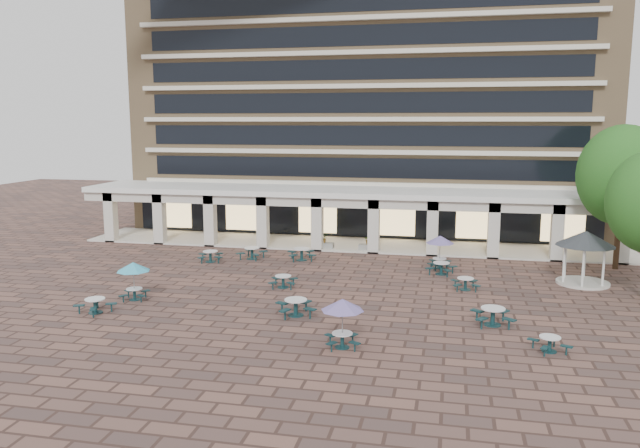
{
  "coord_description": "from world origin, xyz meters",
  "views": [
    {
      "loc": [
        7.59,
        -32.23,
        9.53
      ],
      "look_at": [
        0.1,
        3.0,
        3.59
      ],
      "focal_mm": 35.0,
      "sensor_mm": 36.0,
      "label": 1
    }
  ],
  "objects_px": {
    "planter_right": "(369,245)",
    "picnic_table_3": "(550,343)",
    "picnic_table_0": "(95,304)",
    "picnic_table_1": "(296,306)",
    "planter_left": "(324,243)",
    "gazebo": "(585,245)"
  },
  "relations": [
    {
      "from": "planter_right",
      "to": "picnic_table_3",
      "type": "bearing_deg",
      "value": -61.73
    },
    {
      "from": "picnic_table_0",
      "to": "planter_right",
      "type": "height_order",
      "value": "planter_right"
    },
    {
      "from": "picnic_table_1",
      "to": "picnic_table_3",
      "type": "bearing_deg",
      "value": -34.82
    },
    {
      "from": "picnic_table_0",
      "to": "planter_right",
      "type": "xyz_separation_m",
      "value": [
        11.47,
        17.91,
        0.03
      ]
    },
    {
      "from": "planter_right",
      "to": "planter_left",
      "type": "bearing_deg",
      "value": 180.0
    },
    {
      "from": "planter_left",
      "to": "planter_right",
      "type": "bearing_deg",
      "value": 0.0
    },
    {
      "from": "picnic_table_0",
      "to": "picnic_table_3",
      "type": "distance_m",
      "value": 21.6
    },
    {
      "from": "gazebo",
      "to": "picnic_table_1",
      "type": "bearing_deg",
      "value": -148.0
    },
    {
      "from": "planter_left",
      "to": "gazebo",
      "type": "bearing_deg",
      "value": -21.61
    },
    {
      "from": "picnic_table_3",
      "to": "planter_left",
      "type": "relative_size",
      "value": 1.19
    },
    {
      "from": "picnic_table_1",
      "to": "planter_left",
      "type": "xyz_separation_m",
      "value": [
        -1.94,
        16.25,
        -0.03
      ]
    },
    {
      "from": "picnic_table_0",
      "to": "picnic_table_3",
      "type": "height_order",
      "value": "picnic_table_0"
    },
    {
      "from": "gazebo",
      "to": "planter_right",
      "type": "bearing_deg",
      "value": 153.64
    },
    {
      "from": "picnic_table_1",
      "to": "planter_right",
      "type": "distance_m",
      "value": 16.31
    },
    {
      "from": "picnic_table_1",
      "to": "planter_left",
      "type": "distance_m",
      "value": 16.36
    },
    {
      "from": "picnic_table_0",
      "to": "picnic_table_1",
      "type": "height_order",
      "value": "picnic_table_1"
    },
    {
      "from": "picnic_table_0",
      "to": "planter_left",
      "type": "bearing_deg",
      "value": 86.92
    },
    {
      "from": "picnic_table_0",
      "to": "planter_right",
      "type": "relative_size",
      "value": 1.35
    },
    {
      "from": "picnic_table_1",
      "to": "picnic_table_0",
      "type": "bearing_deg",
      "value": 167.08
    },
    {
      "from": "gazebo",
      "to": "planter_right",
      "type": "relative_size",
      "value": 2.26
    },
    {
      "from": "picnic_table_1",
      "to": "gazebo",
      "type": "xyz_separation_m",
      "value": [
        15.16,
        9.47,
        1.88
      ]
    },
    {
      "from": "picnic_table_0",
      "to": "gazebo",
      "type": "bearing_deg",
      "value": 44.98
    }
  ]
}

